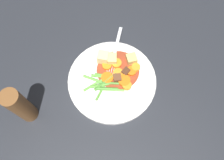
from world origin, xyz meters
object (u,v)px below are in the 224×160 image
object	(u,v)px
carrot_slice_1	(124,81)
meat_chunk_0	(126,72)
carrot_slice_6	(131,71)
carrot_slice_4	(107,66)
carrot_slice_5	(107,78)
carrot_slice_0	(119,74)
potato_chunk_0	(132,59)
carrot_slice_7	(136,68)
pepper_mill	(21,106)
carrot_slice_2	(117,63)
meat_chunk_1	(117,78)
carrot_slice_3	(127,86)
potato_chunk_1	(112,59)
fork	(115,52)
dinner_plate	(112,81)
potato_chunk_2	(103,57)

from	to	relation	value
carrot_slice_1	meat_chunk_0	xyz separation A→B (m)	(0.02, 0.02, 0.00)
carrot_slice_6	meat_chunk_0	size ratio (longest dim) A/B	1.30
carrot_slice_4	carrot_slice_5	distance (m)	0.04
carrot_slice_0	potato_chunk_0	distance (m)	0.06
carrot_slice_7	pepper_mill	size ratio (longest dim) A/B	0.17
carrot_slice_0	carrot_slice_2	size ratio (longest dim) A/B	1.01
meat_chunk_0	meat_chunk_1	bearing A→B (deg)	172.90
carrot_slice_7	meat_chunk_0	xyz separation A→B (m)	(-0.03, 0.01, 0.00)
meat_chunk_0	carrot_slice_3	bearing A→B (deg)	-134.95
carrot_slice_0	carrot_slice_4	distance (m)	0.05
carrot_slice_2	potato_chunk_0	world-z (taller)	potato_chunk_0
potato_chunk_1	fork	distance (m)	0.03
potato_chunk_1	fork	size ratio (longest dim) A/B	0.19
potato_chunk_1	meat_chunk_1	bearing A→B (deg)	-123.67
carrot_slice_1	carrot_slice_5	world-z (taller)	carrot_slice_1
dinner_plate	carrot_slice_7	xyz separation A→B (m)	(0.08, -0.03, 0.01)
potato_chunk_2	carrot_slice_6	bearing A→B (deg)	-73.12
carrot_slice_6	meat_chunk_0	xyz separation A→B (m)	(-0.01, 0.01, 0.00)
carrot_slice_3	pepper_mill	xyz separation A→B (m)	(-0.24, 0.15, 0.06)
carrot_slice_4	pepper_mill	size ratio (longest dim) A/B	0.18
carrot_slice_4	carrot_slice_7	distance (m)	0.09
carrot_slice_3	carrot_slice_6	world-z (taller)	same
carrot_slice_5	carrot_slice_7	xyz separation A→B (m)	(0.08, -0.04, 0.00)
carrot_slice_4	meat_chunk_1	distance (m)	0.05
carrot_slice_5	carrot_slice_6	bearing A→B (deg)	-31.93
potato_chunk_0	carrot_slice_7	bearing A→B (deg)	-114.77
carrot_slice_0	carrot_slice_3	xyz separation A→B (m)	(-0.01, -0.04, 0.00)
dinner_plate	meat_chunk_1	size ratio (longest dim) A/B	11.63
carrot_slice_3	potato_chunk_0	distance (m)	0.08
carrot_slice_3	carrot_slice_4	size ratio (longest dim) A/B	0.97
carrot_slice_4	potato_chunk_2	bearing A→B (deg)	69.72
carrot_slice_4	potato_chunk_0	bearing A→B (deg)	-34.22
carrot_slice_4	meat_chunk_0	size ratio (longest dim) A/B	1.22
carrot_slice_0	fork	bearing A→B (deg)	52.44
carrot_slice_0	meat_chunk_1	size ratio (longest dim) A/B	1.37
dinner_plate	carrot_slice_0	size ratio (longest dim) A/B	8.49
carrot_slice_2	fork	distance (m)	0.04
carrot_slice_2	fork	world-z (taller)	carrot_slice_2
potato_chunk_2	fork	xyz separation A→B (m)	(0.04, -0.01, -0.02)
potato_chunk_2	potato_chunk_1	bearing A→B (deg)	-57.13
dinner_plate	potato_chunk_1	xyz separation A→B (m)	(0.05, 0.04, 0.02)
carrot_slice_4	potato_chunk_0	size ratio (longest dim) A/B	0.97
dinner_plate	carrot_slice_2	size ratio (longest dim) A/B	8.58
potato_chunk_2	meat_chunk_0	distance (m)	0.08
pepper_mill	potato_chunk_1	bearing A→B (deg)	-13.25
carrot_slice_0	potato_chunk_1	size ratio (longest dim) A/B	1.00
carrot_slice_3	potato_chunk_2	distance (m)	0.11
carrot_slice_5	meat_chunk_0	world-z (taller)	meat_chunk_0
dinner_plate	carrot_slice_3	bearing A→B (deg)	-72.28
carrot_slice_4	pepper_mill	world-z (taller)	pepper_mill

